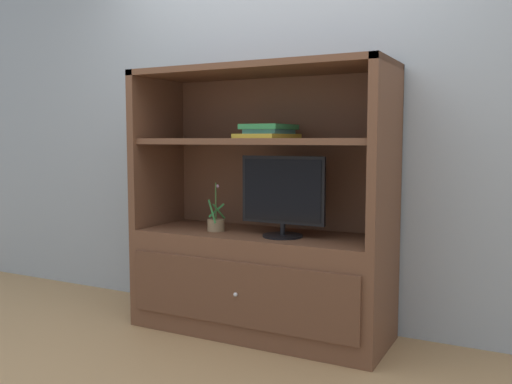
# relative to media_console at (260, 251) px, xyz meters

# --- Properties ---
(ground_plane) EXTENTS (8.00, 8.00, 0.00)m
(ground_plane) POSITION_rel_media_console_xyz_m (0.00, -0.41, -0.49)
(ground_plane) COLOR tan
(painted_rear_wall) EXTENTS (6.00, 0.10, 2.80)m
(painted_rear_wall) POSITION_rel_media_console_xyz_m (0.00, 0.34, 0.91)
(painted_rear_wall) COLOR #9EA8B2
(painted_rear_wall) RESTS_ON ground_plane
(media_console) EXTENTS (1.55, 0.59, 1.59)m
(media_console) POSITION_rel_media_console_xyz_m (0.00, 0.00, 0.00)
(media_console) COLOR brown
(media_console) RESTS_ON ground_plane
(tv_monitor) EXTENTS (0.51, 0.23, 0.46)m
(tv_monitor) POSITION_rel_media_console_xyz_m (0.18, -0.07, 0.35)
(tv_monitor) COLOR black
(tv_monitor) RESTS_ON media_console
(potted_plant) EXTENTS (0.12, 0.11, 0.30)m
(potted_plant) POSITION_rel_media_console_xyz_m (-0.27, -0.07, 0.16)
(potted_plant) COLOR #8C7251
(potted_plant) RESTS_ON media_console
(magazine_stack) EXTENTS (0.31, 0.36, 0.08)m
(magazine_stack) POSITION_rel_media_console_xyz_m (0.06, -0.02, 0.72)
(magazine_stack) COLOR gold
(magazine_stack) RESTS_ON media_console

